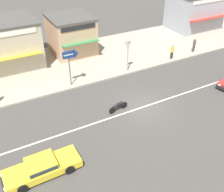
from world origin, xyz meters
TOP-DOWN VIEW (x-y plane):
  - ground_plane at (0.00, 0.00)m, footprint 160.00×160.00m
  - lane_centre_stripe at (0.00, 0.00)m, footprint 50.40×0.14m
  - kerb_strip at (0.00, 10.33)m, footprint 68.00×10.00m
  - sedan_yellow_1 at (-9.14, -2.80)m, footprint 4.65×1.80m
  - motorcycle_2 at (-2.04, 0.55)m, footprint 1.78×0.56m
  - street_clock at (2.00, 5.85)m, footprint 0.58×0.22m
  - arrow_signboard at (-3.47, 5.86)m, footprint 1.46×0.73m
  - pedestrian_mid_kerb at (11.07, 6.16)m, footprint 0.34×0.34m
  - pedestrian_by_shop at (7.71, 5.94)m, footprint 0.34×0.34m
  - shopfront_corner_warung at (-8.40, 12.70)m, footprint 6.93×6.03m
  - shopfront_mid_block at (-1.20, 12.80)m, footprint 4.51×5.71m
  - shopfront_far_kios at (16.80, 12.62)m, footprint 6.81×5.70m

SIDE VIEW (x-z plane):
  - ground_plane at x=0.00m, z-range 0.00..0.00m
  - lane_centre_stripe at x=0.00m, z-range 0.00..0.01m
  - kerb_strip at x=0.00m, z-range 0.00..0.15m
  - motorcycle_2 at x=-2.04m, z-range 0.02..0.82m
  - sedan_yellow_1 at x=-9.14m, z-range 0.00..1.07m
  - pedestrian_by_shop at x=7.71m, z-range 0.28..1.86m
  - pedestrian_mid_kerb at x=11.07m, z-range 0.29..1.95m
  - shopfront_mid_block at x=-1.20m, z-range 0.16..4.28m
  - shopfront_corner_warung at x=-8.40m, z-range 0.16..4.89m
  - shopfront_far_kios at x=16.80m, z-range 0.16..4.90m
  - street_clock at x=2.00m, z-range 0.91..4.24m
  - arrow_signboard at x=-3.47m, z-range 1.31..4.71m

